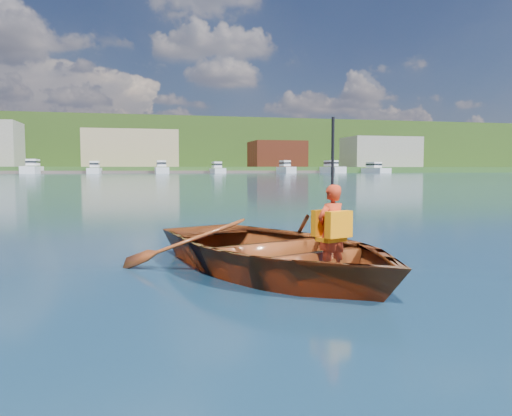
{
  "coord_description": "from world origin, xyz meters",
  "views": [
    {
      "loc": [
        -2.93,
        -5.58,
        1.32
      ],
      "look_at": [
        -1.49,
        0.51,
        0.83
      ],
      "focal_mm": 35.0,
      "sensor_mm": 36.0,
      "label": 1
    }
  ],
  "objects": [
    {
      "name": "dock",
      "position": [
        -3.69,
        148.0,
        0.4
      ],
      "size": [
        159.96,
        13.39,
        0.8
      ],
      "color": "brown",
      "rests_on": "ground"
    },
    {
      "name": "child_paddler",
      "position": [
        -0.79,
        -0.27,
        0.64
      ],
      "size": [
        0.45,
        0.44,
        1.82
      ],
      "color": "red",
      "rests_on": "ground"
    },
    {
      "name": "hillside_trees",
      "position": [
        -16.83,
        228.6,
        16.11
      ],
      "size": [
        281.54,
        85.33,
        26.58
      ],
      "color": "#382314",
      "rests_on": "ground"
    },
    {
      "name": "rowboat",
      "position": [
        -1.26,
        0.51,
        0.29
      ],
      "size": [
        4.37,
        5.05,
        0.88
      ],
      "color": "maroon",
      "rests_on": "ground"
    },
    {
      "name": "ground",
      "position": [
        0.0,
        0.0,
        0.0
      ],
      "size": [
        600.0,
        600.0,
        0.0
      ],
      "color": "#0E213F",
      "rests_on": "ground"
    },
    {
      "name": "shoreline",
      "position": [
        0.0,
        236.61,
        10.32
      ],
      "size": [
        400.0,
        140.0,
        22.0
      ],
      "color": "#385427",
      "rests_on": "ground"
    },
    {
      "name": "marina_yachts",
      "position": [
        4.06,
        143.34,
        1.4
      ],
      "size": [
        139.21,
        13.82,
        4.42
      ],
      "color": "white",
      "rests_on": "ground"
    },
    {
      "name": "waterfront_buildings",
      "position": [
        -7.74,
        165.0,
        7.74
      ],
      "size": [
        202.0,
        16.0,
        14.0
      ],
      "color": "brown",
      "rests_on": "ground"
    }
  ]
}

